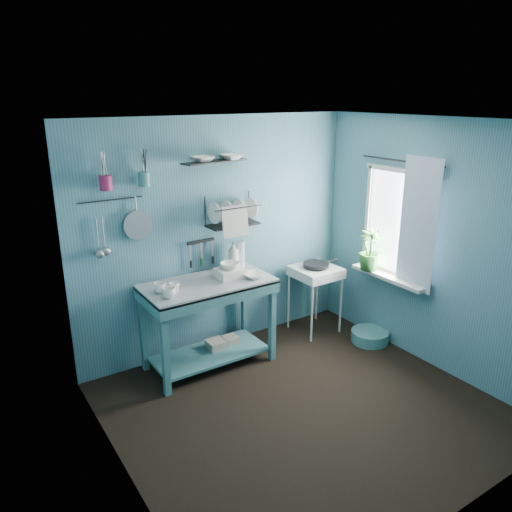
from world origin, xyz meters
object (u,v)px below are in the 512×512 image
soap_bottle (233,255)px  utensil_cup_magenta (106,183)px  mug_right (160,288)px  utensil_cup_teal (144,179)px  mug_mid (175,287)px  dish_rack (233,211)px  floor_basin (370,336)px  water_bottle (240,254)px  wash_tub (230,273)px  frying_pan (316,264)px  hotplate_stand (315,299)px  mug_left (169,293)px  colander (138,225)px  work_counter (209,324)px  potted_plant (370,250)px  storage_tin_small (231,345)px  storage_tin_large (216,350)px

soap_bottle → utensil_cup_magenta: (-1.25, 0.08, 0.88)m
mug_right → utensil_cup_teal: size_ratio=0.95×
mug_mid → dish_rack: dish_rack is taller
mug_mid → floor_basin: size_ratio=0.24×
mug_right → water_bottle: bearing=12.2°
wash_tub → dish_rack: (0.19, 0.25, 0.58)m
mug_mid → floor_basin: (2.14, -0.50, -0.90)m
water_bottle → utensil_cup_teal: (-1.00, 0.06, 0.89)m
soap_bottle → utensil_cup_teal: size_ratio=2.30×
wash_tub → dish_rack: bearing=52.7°
frying_pan → dish_rack: 1.23m
hotplate_stand → soap_bottle: bearing=174.3°
wash_tub → floor_basin: size_ratio=0.66×
frying_pan → mug_left: bearing=-174.4°
dish_rack → colander: (-1.00, 0.08, -0.03)m
work_counter → potted_plant: 1.93m
mug_right → hotplate_stand: 2.00m
mug_mid → mug_right: 0.13m
storage_tin_small → mug_right: bearing=-174.3°
utensil_cup_teal → colander: size_ratio=0.46×
dish_rack → storage_tin_large: bearing=-161.4°
colander → storage_tin_small: 1.67m
soap_bottle → floor_basin: 1.84m
utensil_cup_magenta → potted_plant: (2.62, -0.72, -0.89)m
utensil_cup_magenta → utensil_cup_teal: same height
floor_basin → mug_mid: bearing=166.9°
storage_tin_large → water_bottle: bearing=22.0°
wash_tub → frying_pan: size_ratio=0.93×
soap_bottle → colander: bearing=173.5°
work_counter → hotplate_stand: (1.42, 0.03, -0.06)m
potted_plant → floor_basin: (-0.03, -0.12, -0.99)m
dish_rack → utensil_cup_teal: size_ratio=4.23×
mug_mid → dish_rack: bearing=19.6°
soap_bottle → utensil_cup_teal: utensil_cup_teal is taller
work_counter → dish_rack: 1.19m
frying_pan → potted_plant: 0.64m
dish_rack → mug_left: bearing=-166.4°
storage_tin_small → floor_basin: bearing=-23.7°
potted_plant → frying_pan: bearing=128.4°
wash_tub → dish_rack: dish_rack is taller
dish_rack → utensil_cup_magenta: bearing=168.3°
mug_mid → soap_bottle: soap_bottle is taller
wash_tub → frying_pan: 1.18m
hotplate_stand → dish_rack: (-0.98, 0.21, 1.15)m
floor_basin → hotplate_stand: bearing=120.2°
storage_tin_large → floor_basin: storage_tin_large is taller
mug_left → storage_tin_small: (0.78, 0.24, -0.87)m
soap_bottle → hotplate_stand: soap_bottle is taller
work_counter → colander: bearing=152.0°
dish_rack → utensil_cup_teal: utensil_cup_teal is taller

